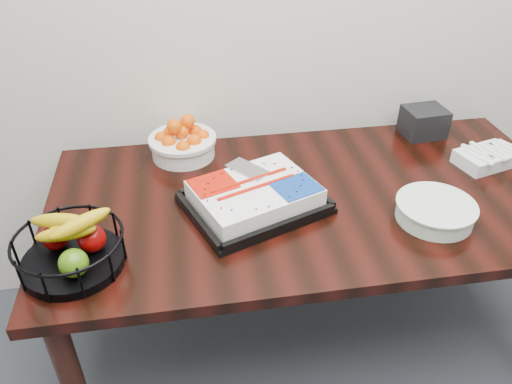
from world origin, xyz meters
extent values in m
cube|color=black|center=(0.00, 2.00, 0.73)|extent=(1.80, 0.90, 0.04)
cylinder|color=black|center=(-0.82, 2.37, 0.35)|extent=(0.07, 0.07, 0.71)
cylinder|color=black|center=(0.82, 2.37, 0.35)|extent=(0.07, 0.07, 0.71)
cube|color=black|center=(-0.21, 1.96, 0.76)|extent=(0.52, 0.47, 0.02)
cube|color=white|center=(-0.21, 1.96, 0.80)|extent=(0.45, 0.40, 0.07)
cube|color=#A81103|center=(-0.32, 2.04, 0.84)|extent=(0.17, 0.16, 0.00)
cube|color=navy|center=(-0.10, 1.89, 0.84)|extent=(0.17, 0.16, 0.00)
cube|color=silver|center=(-0.18, 2.05, 0.84)|extent=(0.15, 0.16, 0.00)
cylinder|color=white|center=(-0.43, 2.33, 0.79)|extent=(0.24, 0.24, 0.08)
cylinder|color=white|center=(-0.43, 2.33, 0.82)|extent=(0.26, 0.26, 0.01)
cylinder|color=black|center=(-0.76, 1.77, 0.76)|extent=(0.29, 0.29, 0.03)
torus|color=black|center=(-0.76, 1.77, 0.85)|extent=(0.31, 0.31, 0.01)
cylinder|color=white|center=(0.35, 1.80, 0.78)|extent=(0.24, 0.24, 0.05)
cylinder|color=white|center=(0.35, 1.80, 0.81)|extent=(0.25, 0.25, 0.01)
cube|color=silver|center=(0.69, 2.09, 0.78)|extent=(0.24, 0.19, 0.05)
cube|color=black|center=(0.55, 2.35, 0.81)|extent=(0.17, 0.15, 0.11)
camera|label=1|loc=(-0.42, 0.64, 1.74)|focal=35.00mm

